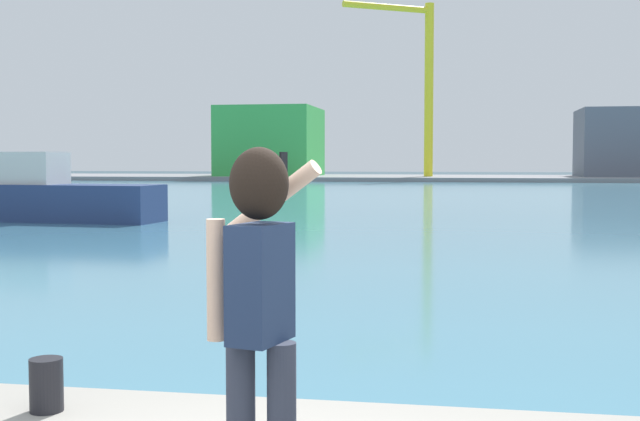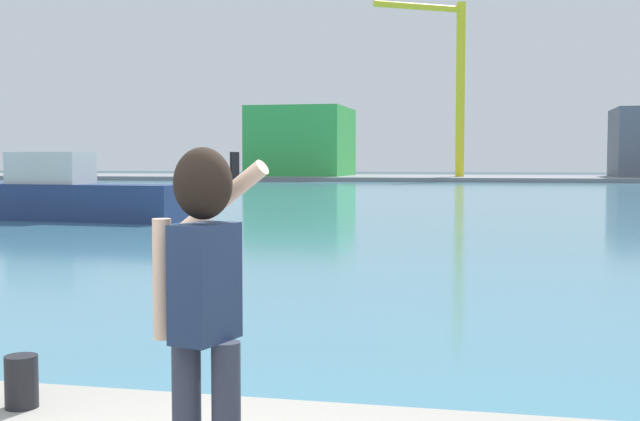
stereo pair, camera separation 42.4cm
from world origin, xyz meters
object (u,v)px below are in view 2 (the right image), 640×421
at_px(port_crane, 452,73).
at_px(boat_moored, 71,196).
at_px(person_photographer, 204,290).
at_px(warehouse_left, 302,142).
at_px(harbor_bollard, 21,382).

bearing_deg(port_crane, boat_moored, -99.33).
bearing_deg(port_crane, person_photographer, -87.49).
bearing_deg(boat_moored, warehouse_left, 100.98).
xyz_separation_m(person_photographer, harbor_bollard, (-1.79, 1.26, -0.89)).
distance_m(harbor_bollard, boat_moored, 26.29).
bearing_deg(boat_moored, harbor_bollard, -56.57).
bearing_deg(warehouse_left, boat_moored, -83.79).
height_order(harbor_bollard, port_crane, port_crane).
xyz_separation_m(boat_moored, port_crane, (10.52, 64.00, 11.03)).
bearing_deg(harbor_bollard, warehouse_left, 102.47).
height_order(person_photographer, port_crane, port_crane).
xyz_separation_m(person_photographer, boat_moored, (-14.39, 24.33, -0.71)).
bearing_deg(person_photographer, port_crane, 16.98).
relative_size(harbor_bollard, boat_moored, 0.04).
distance_m(person_photographer, harbor_bollard, 2.36).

